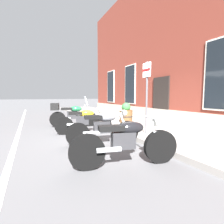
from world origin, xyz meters
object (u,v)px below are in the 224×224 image
(motorcycle_green_touring, at_px, (71,114))
(motorcycle_black_naked, at_px, (127,142))
(barrel_planter, at_px, (126,114))
(parking_sign, at_px, (147,88))
(motorcycle_grey_naked, at_px, (104,127))
(motorcycle_yellow_naked, at_px, (84,121))

(motorcycle_green_touring, distance_m, motorcycle_black_naked, 4.67)
(motorcycle_green_touring, distance_m, barrel_planter, 2.47)
(motorcycle_green_touring, distance_m, parking_sign, 3.66)
(barrel_planter, bearing_deg, motorcycle_grey_naked, -42.06)
(motorcycle_yellow_naked, xyz_separation_m, motorcycle_grey_naked, (1.52, 0.11, 0.01))
(parking_sign, height_order, barrel_planter, parking_sign)
(motorcycle_grey_naked, height_order, motorcycle_black_naked, motorcycle_grey_naked)
(motorcycle_green_touring, bearing_deg, motorcycle_grey_naked, 4.04)
(motorcycle_green_touring, xyz_separation_m, parking_sign, (3.04, 1.74, 1.07))
(motorcycle_grey_naked, bearing_deg, motorcycle_green_touring, -175.96)
(motorcycle_green_touring, xyz_separation_m, motorcycle_yellow_naked, (1.61, 0.11, -0.09))
(motorcycle_yellow_naked, height_order, parking_sign, parking_sign)
(motorcycle_yellow_naked, xyz_separation_m, parking_sign, (1.43, 1.63, 1.15))
(motorcycle_black_naked, height_order, barrel_planter, barrel_planter)
(motorcycle_yellow_naked, bearing_deg, parking_sign, 48.78)
(motorcycle_green_touring, xyz_separation_m, motorcycle_black_naked, (4.67, 0.02, -0.08))
(motorcycle_green_touring, relative_size, parking_sign, 0.87)
(barrel_planter, bearing_deg, parking_sign, -14.91)
(motorcycle_black_naked, bearing_deg, barrel_planter, 149.18)
(motorcycle_green_touring, bearing_deg, motorcycle_black_naked, 0.30)
(motorcycle_grey_naked, distance_m, motorcycle_black_naked, 1.55)
(motorcycle_black_naked, bearing_deg, motorcycle_grey_naked, 172.68)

